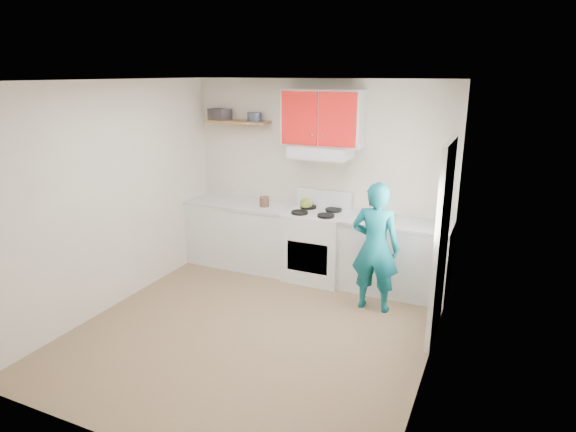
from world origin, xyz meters
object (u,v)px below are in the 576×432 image
at_px(tin, 254,117).
at_px(kettle, 306,203).
at_px(person, 375,247).
at_px(crock, 264,203).
at_px(stove, 316,246).

bearing_deg(tin, kettle, -5.24).
distance_m(tin, kettle, 1.36).
height_order(tin, kettle, tin).
xyz_separation_m(tin, person, (1.92, -0.74, -1.34)).
relative_size(tin, crock, 1.25).
relative_size(stove, crock, 5.96).
bearing_deg(crock, stove, 2.21).
bearing_deg(person, kettle, -30.76).
bearing_deg(tin, person, -21.05).
distance_m(stove, kettle, 0.58).
distance_m(tin, person, 2.45).
xyz_separation_m(stove, kettle, (-0.20, 0.11, 0.53)).
distance_m(stove, crock, 0.91).
bearing_deg(person, crock, -17.62).
height_order(stove, kettle, kettle).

